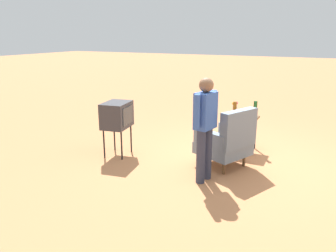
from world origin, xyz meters
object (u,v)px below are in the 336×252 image
object	(u,v)px
side_table	(242,122)
armchair	(228,140)
bottle_tall_amber	(235,109)
flower_vase	(235,107)
soda_can_red	(244,114)
tv_on_stand	(117,115)
soda_can_blue	(242,116)
person_standing	(205,124)
bottle_wine_green	(255,109)

from	to	relation	value
side_table	armchair	bearing A→B (deg)	0.10
bottle_tall_amber	armchair	bearing A→B (deg)	9.63
flower_vase	soda_can_red	bearing A→B (deg)	52.55
side_table	tv_on_stand	world-z (taller)	tv_on_stand
flower_vase	soda_can_blue	bearing A→B (deg)	38.17
armchair	tv_on_stand	size ratio (longest dim) A/B	1.03
person_standing	bottle_wine_green	distance (m)	1.84
person_standing	flower_vase	size ratio (longest dim) A/B	6.19
armchair	bottle_tall_amber	xyz separation A→B (m)	(-0.97, -0.16, 0.33)
armchair	soda_can_red	distance (m)	1.01
person_standing	bottle_tall_amber	bearing A→B (deg)	179.70
soda_can_blue	soda_can_red	distance (m)	0.12
soda_can_red	bottle_tall_amber	bearing A→B (deg)	-84.73
bottle_wine_green	flower_vase	bearing A→B (deg)	-96.77
tv_on_stand	person_standing	distance (m)	1.93
armchair	side_table	bearing A→B (deg)	-179.90
bottle_wine_green	armchair	bearing A→B (deg)	-10.45
side_table	flower_vase	xyz separation A→B (m)	(-0.17, -0.21, 0.25)
soda_can_blue	flower_vase	bearing A→B (deg)	-141.83
tv_on_stand	soda_can_blue	world-z (taller)	tv_on_stand
tv_on_stand	bottle_tall_amber	size ratio (longest dim) A/B	3.43
soda_can_blue	bottle_wine_green	bearing A→B (deg)	143.31
tv_on_stand	bottle_tall_amber	world-z (taller)	tv_on_stand
tv_on_stand	soda_can_red	distance (m)	2.45
armchair	soda_can_blue	distance (m)	0.90
tv_on_stand	soda_can_blue	bearing A→B (deg)	119.61
tv_on_stand	soda_can_red	bearing A→B (deg)	122.09
soda_can_blue	soda_can_red	size ratio (longest dim) A/B	1.00
bottle_wine_green	tv_on_stand	bearing A→B (deg)	-57.73
person_standing	soda_can_blue	distance (m)	1.58
armchair	soda_can_red	xyz separation A→B (m)	(-0.98, 0.02, 0.24)
person_standing	soda_can_blue	bearing A→B (deg)	172.91
flower_vase	bottle_wine_green	bearing A→B (deg)	83.23
side_table	bottle_tall_amber	distance (m)	0.30
armchair	soda_can_blue	xyz separation A→B (m)	(-0.86, 0.02, 0.24)
side_table	person_standing	distance (m)	1.72
side_table	tv_on_stand	distance (m)	2.45
bottle_wine_green	soda_can_red	distance (m)	0.25
soda_can_blue	bottle_wine_green	distance (m)	0.32
soda_can_blue	flower_vase	size ratio (longest dim) A/B	0.46
armchair	bottle_tall_amber	distance (m)	1.03
armchair	side_table	world-z (taller)	armchair
side_table	bottle_tall_amber	bearing A→B (deg)	-83.25
soda_can_red	side_table	bearing A→B (deg)	-97.35
tv_on_stand	side_table	bearing A→B (deg)	122.38
soda_can_blue	armchair	bearing A→B (deg)	-1.35
bottle_wine_green	soda_can_red	bearing A→B (deg)	-55.84
bottle_wine_green	person_standing	bearing A→B (deg)	-11.84
tv_on_stand	soda_can_blue	xyz separation A→B (m)	(-1.18, 2.08, -0.04)
armchair	side_table	distance (m)	0.99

